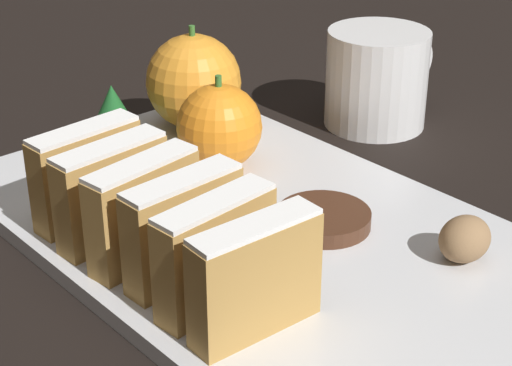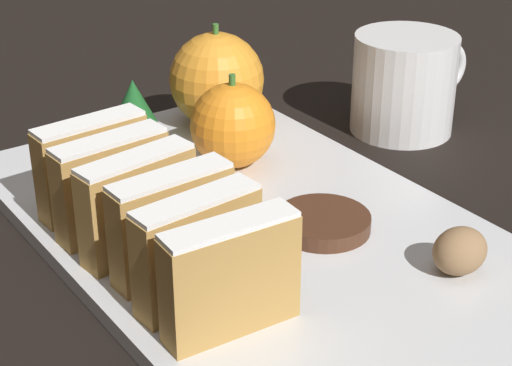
# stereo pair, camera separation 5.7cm
# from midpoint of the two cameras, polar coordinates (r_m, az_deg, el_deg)

# --- Properties ---
(ground_plane) EXTENTS (6.00, 6.00, 0.00)m
(ground_plane) POSITION_cam_midpoint_polar(r_m,az_deg,el_deg) (0.59, -2.77, -3.74)
(ground_plane) COLOR black
(serving_platter) EXTENTS (0.26, 0.42, 0.01)m
(serving_platter) POSITION_cam_midpoint_polar(r_m,az_deg,el_deg) (0.58, -2.78, -3.23)
(serving_platter) COLOR silver
(serving_platter) RESTS_ON ground_plane
(stollen_slice_front) EXTENTS (0.08, 0.02, 0.07)m
(stollen_slice_front) POSITION_cam_midpoint_polar(r_m,az_deg,el_deg) (0.46, -3.58, -6.44)
(stollen_slice_front) COLOR #B28442
(stollen_slice_front) RESTS_ON serving_platter
(stollen_slice_second) EXTENTS (0.08, 0.03, 0.07)m
(stollen_slice_second) POSITION_cam_midpoint_polar(r_m,az_deg,el_deg) (0.48, -6.07, -4.77)
(stollen_slice_second) COLOR #B28442
(stollen_slice_second) RESTS_ON serving_platter
(stollen_slice_third) EXTENTS (0.08, 0.02, 0.07)m
(stollen_slice_third) POSITION_cam_midpoint_polar(r_m,az_deg,el_deg) (0.51, -8.03, -3.13)
(stollen_slice_third) COLOR #B28442
(stollen_slice_third) RESTS_ON serving_platter
(stollen_slice_fourth) EXTENTS (0.08, 0.03, 0.07)m
(stollen_slice_fourth) POSITION_cam_midpoint_polar(r_m,az_deg,el_deg) (0.53, -10.52, -1.92)
(stollen_slice_fourth) COLOR #B28442
(stollen_slice_fourth) RESTS_ON serving_platter
(stollen_slice_fifth) EXTENTS (0.08, 0.03, 0.07)m
(stollen_slice_fifth) POSITION_cam_midpoint_polar(r_m,az_deg,el_deg) (0.56, -12.45, -0.69)
(stollen_slice_fifth) COLOR #B28442
(stollen_slice_fifth) RESTS_ON serving_platter
(stollen_slice_sixth) EXTENTS (0.08, 0.03, 0.07)m
(stollen_slice_sixth) POSITION_cam_midpoint_polar(r_m,az_deg,el_deg) (0.59, -13.93, 0.52)
(stollen_slice_sixth) COLOR #B28442
(stollen_slice_sixth) RESTS_ON serving_platter
(orange_near) EXTENTS (0.08, 0.08, 0.09)m
(orange_near) POSITION_cam_midpoint_polar(r_m,az_deg,el_deg) (0.72, -6.45, 6.69)
(orange_near) COLOR orange
(orange_near) RESTS_ON serving_platter
(orange_far) EXTENTS (0.07, 0.07, 0.07)m
(orange_far) POSITION_cam_midpoint_polar(r_m,az_deg,el_deg) (0.65, -4.97, 3.72)
(orange_far) COLOR orange
(orange_far) RESTS_ON serving_platter
(walnut) EXTENTS (0.04, 0.03, 0.03)m
(walnut) POSITION_cam_midpoint_polar(r_m,az_deg,el_deg) (0.54, 10.87, -3.77)
(walnut) COLOR #8E6B47
(walnut) RESTS_ON serving_platter
(chocolate_cookie) EXTENTS (0.06, 0.06, 0.01)m
(chocolate_cookie) POSITION_cam_midpoint_polar(r_m,az_deg,el_deg) (0.57, 1.72, -2.47)
(chocolate_cookie) COLOR #472819
(chocolate_cookie) RESTS_ON serving_platter
(evergreen_sprig) EXTENTS (0.05, 0.05, 0.05)m
(evergreen_sprig) POSITION_cam_midpoint_polar(r_m,az_deg,el_deg) (0.70, -11.71, 4.44)
(evergreen_sprig) COLOR #195623
(evergreen_sprig) RESTS_ON serving_platter
(coffee_mug) EXTENTS (0.12, 0.09, 0.09)m
(coffee_mug) POSITION_cam_midpoint_polar(r_m,az_deg,el_deg) (0.75, 6.00, 6.93)
(coffee_mug) COLOR white
(coffee_mug) RESTS_ON ground_plane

